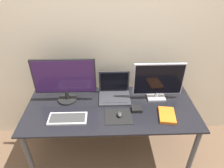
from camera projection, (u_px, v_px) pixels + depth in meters
name	position (u px, v px, depth m)	size (l,w,h in m)	color
wall_back	(110.00, 39.00, 2.04)	(7.00, 0.05, 2.50)	beige
desk	(111.00, 114.00, 2.03)	(1.68, 0.72, 0.70)	black
monitor_left	(65.00, 79.00, 1.95)	(0.61, 0.19, 0.47)	black
monitor_right	(158.00, 81.00, 1.99)	(0.50, 0.13, 0.41)	#B2B2B7
laptop	(114.00, 91.00, 2.11)	(0.32, 0.26, 0.26)	#333338
keyboard	(68.00, 118.00, 1.84)	(0.35, 0.16, 0.02)	silver
mousepad	(118.00, 116.00, 1.87)	(0.25, 0.22, 0.00)	black
mouse	(120.00, 114.00, 1.86)	(0.04, 0.07, 0.04)	#333333
book	(167.00, 115.00, 1.87)	(0.18, 0.24, 0.03)	orange
power_brick	(137.00, 109.00, 1.94)	(0.10, 0.09, 0.03)	black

